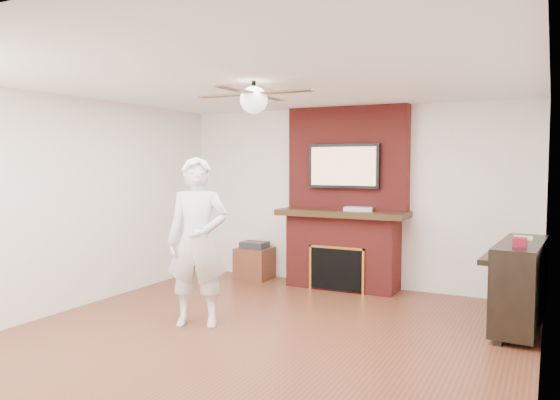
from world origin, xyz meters
The scene contains 12 objects.
room_shell centered at (0.00, 0.00, 1.25)m, with size 5.36×5.86×2.86m.
fireplace centered at (0.00, 2.55, 1.00)m, with size 1.78×0.64×2.50m.
tv centered at (0.00, 2.50, 1.68)m, with size 1.00×0.08×0.60m.
ceiling_fan centered at (0.00, 0.00, 2.33)m, with size 1.21×1.21×0.31m.
person centered at (-0.79, 0.19, 0.89)m, with size 0.66×0.44×1.79m, color white.
side_table centered at (-1.38, 2.48, 0.25)m, with size 0.49×0.49×0.55m.
piano centered at (2.28, 1.56, 0.49)m, with size 0.61×1.43×1.01m.
cable_box centered at (0.24, 2.45, 1.11)m, with size 0.38×0.22×0.05m, color silver.
candle_orange centered at (-0.22, 2.38, 0.06)m, with size 0.06×0.06×0.11m, color #CF5D18.
candle_green centered at (-0.04, 2.38, 0.04)m, with size 0.07×0.07×0.08m, color #497930.
candle_cream centered at (0.11, 2.33, 0.05)m, with size 0.09×0.09×0.10m, color #BFBD98.
candle_blue centered at (0.20, 2.37, 0.03)m, with size 0.06×0.06×0.07m, color #2C4E85.
Camera 1 is at (2.54, -4.54, 1.74)m, focal length 35.00 mm.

